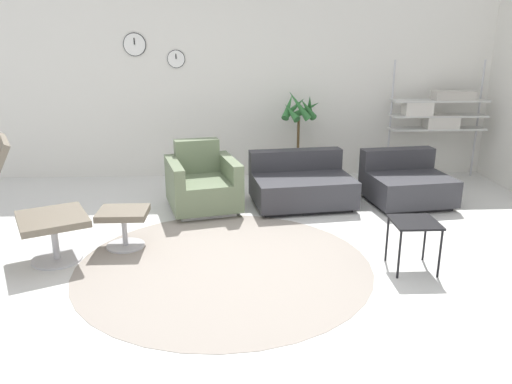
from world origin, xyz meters
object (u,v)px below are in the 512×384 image
at_px(lounge_chair, 1,187).
at_px(side_table, 414,227).
at_px(armchair_red, 202,185).
at_px(shelf_unit, 437,111).
at_px(potted_plant, 299,136).
at_px(couch_second, 406,184).
at_px(ottoman, 124,220).
at_px(couch_low, 301,186).

xyz_separation_m(lounge_chair, side_table, (3.44, -0.15, -0.36)).
bearing_deg(armchair_red, shelf_unit, -174.31).
bearing_deg(shelf_unit, potted_plant, -177.95).
relative_size(armchair_red, couch_second, 0.98).
bearing_deg(side_table, potted_plant, 102.96).
distance_m(lounge_chair, side_table, 3.46).
xyz_separation_m(ottoman, potted_plant, (1.93, 2.18, 0.38)).
relative_size(armchair_red, shelf_unit, 0.61).
height_order(lounge_chair, potted_plant, potted_plant).
distance_m(lounge_chair, potted_plant, 3.84).
bearing_deg(lounge_chair, shelf_unit, 92.88).
distance_m(ottoman, armchair_red, 1.28).
xyz_separation_m(armchair_red, potted_plant, (1.25, 1.09, 0.37)).
bearing_deg(lounge_chair, couch_low, 94.38).
xyz_separation_m(side_table, shelf_unit, (1.26, 2.84, 0.57)).
xyz_separation_m(lounge_chair, ottoman, (0.87, 0.44, -0.47)).
xyz_separation_m(armchair_red, side_table, (1.89, -1.68, 0.10)).
bearing_deg(ottoman, potted_plant, 48.47).
height_order(armchair_red, potted_plant, potted_plant).
height_order(potted_plant, shelf_unit, shelf_unit).
bearing_deg(couch_low, shelf_unit, -160.14).
height_order(couch_low, side_table, couch_low).
distance_m(side_table, shelf_unit, 3.16).
xyz_separation_m(armchair_red, couch_second, (2.44, 0.13, -0.05)).
relative_size(lounge_chair, potted_plant, 0.97).
bearing_deg(lounge_chair, side_table, 60.67).
bearing_deg(armchair_red, couch_second, 168.53).
height_order(armchair_red, shelf_unit, shelf_unit).
distance_m(potted_plant, shelf_unit, 1.93).
distance_m(armchair_red, potted_plant, 1.70).
distance_m(ottoman, couch_low, 2.20).
height_order(side_table, shelf_unit, shelf_unit).
xyz_separation_m(couch_low, couch_second, (1.27, 0.01, -0.00)).
xyz_separation_m(couch_second, shelf_unit, (0.72, 1.03, 0.73)).
distance_m(couch_second, potted_plant, 1.58).
height_order(couch_second, shelf_unit, shelf_unit).
xyz_separation_m(ottoman, couch_second, (3.11, 1.22, -0.04)).
bearing_deg(couch_low, lounge_chair, 23.47).
distance_m(lounge_chair, armchair_red, 2.23).
height_order(couch_second, potted_plant, potted_plant).
bearing_deg(couch_low, ottoman, 25.42).
height_order(armchair_red, couch_second, armchair_red).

